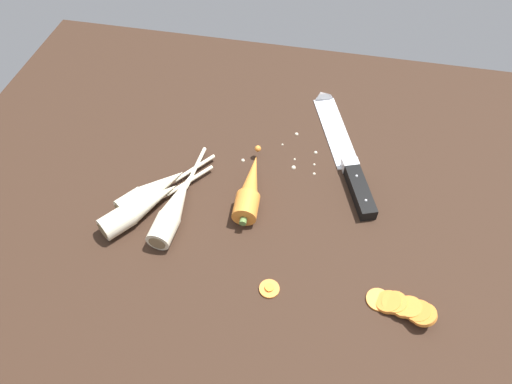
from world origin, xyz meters
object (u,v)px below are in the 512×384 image
Objects in this scene: chefs_knife at (341,145)px; parsnip_mid_right at (174,208)px; carrot_slice_stray_near at (269,288)px; whole_carrot at (250,189)px; parsnip_front at (152,191)px; parsnip_mid_left at (141,207)px; carrot_slice_stack at (402,306)px.

chefs_knife is 1.47× the size of parsnip_mid_right.
carrot_slice_stray_near is (-8.09, -32.81, -0.29)cm from chefs_knife.
whole_carrot is 5.73× the size of carrot_slice_stray_near.
parsnip_front and parsnip_mid_left have the same top height.
whole_carrot is 18.67cm from carrot_slice_stray_near.
chefs_knife is at bearing 39.77° from parsnip_mid_right.
parsnip_front is 5.54cm from parsnip_mid_right.
parsnip_mid_right is 21.40cm from carrot_slice_stray_near.
carrot_slice_stray_near is at bearing -30.06° from parsnip_front.
whole_carrot reaches higher than parsnip_mid_left.
whole_carrot is 1.80× the size of carrot_slice_stack.
parsnip_mid_left is at bearing -169.20° from parsnip_mid_right.
chefs_knife is at bearing 76.16° from carrot_slice_stray_near.
carrot_slice_stack is at bearing -32.18° from whole_carrot.
carrot_slice_stray_near is at bearing -103.84° from chefs_knife.
whole_carrot reaches higher than parsnip_front.
carrot_slice_stray_near is at bearing -30.23° from parsnip_mid_right.
parsnip_mid_right is 7.30× the size of carrot_slice_stray_near.
parsnip_mid_right is at bearing 149.77° from carrot_slice_stray_near.
parsnip_mid_left is 6.16× the size of carrot_slice_stray_near.
parsnip_mid_left is 1.94× the size of carrot_slice_stack.
whole_carrot is (-14.82, -15.48, 1.45)cm from chefs_knife.
parsnip_mid_left is (-17.29, -7.65, -0.12)cm from whole_carrot.
parsnip_mid_right reaches higher than carrot_slice_stray_near.
chefs_knife is at bearing 35.78° from parsnip_mid_left.
carrot_slice_stack is at bearing -14.79° from parsnip_mid_right.
whole_carrot is at bearing 147.82° from carrot_slice_stack.
parsnip_front and parsnip_mid_right have the same top height.
parsnip_mid_right reaches higher than carrot_slice_stack.
parsnip_mid_left reaches higher than carrot_slice_stack.
parsnip_mid_right is (5.59, 1.07, -0.00)cm from parsnip_mid_left.
parsnip_mid_right reaches higher than chefs_knife.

